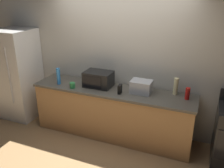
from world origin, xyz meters
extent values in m
plane|color=#A87F51|center=(0.00, 0.00, 0.00)|extent=(8.00, 8.00, 0.00)
cube|color=beige|center=(0.00, 0.81, 1.35)|extent=(6.40, 0.10, 2.70)
cube|color=#B27F4C|center=(0.00, 0.40, 0.43)|extent=(2.80, 0.60, 0.86)
cube|color=#514C42|center=(0.00, 0.40, 0.88)|extent=(2.84, 0.64, 0.04)
cube|color=white|center=(-2.05, 0.40, 0.90)|extent=(0.72, 0.70, 1.80)
cylinder|color=silver|center=(-1.91, 0.03, 1.00)|extent=(0.02, 0.02, 1.10)
cube|color=black|center=(-0.28, 0.45, 1.04)|extent=(0.48, 0.34, 0.27)
cube|color=black|center=(-0.32, 0.28, 1.04)|extent=(0.34, 0.01, 0.21)
cube|color=#B7BABF|center=(0.50, 0.46, 1.01)|extent=(0.34, 0.26, 0.21)
cube|color=black|center=(0.18, 0.30, 0.98)|extent=(0.06, 0.11, 0.15)
cylinder|color=red|center=(1.23, 0.48, 0.99)|extent=(0.07, 0.07, 0.19)
cylinder|color=beige|center=(1.03, 0.60, 1.04)|extent=(0.07, 0.07, 0.28)
cylinder|color=#338CE5|center=(-0.99, 0.27, 1.05)|extent=(0.07, 0.07, 0.30)
cylinder|color=#2D8C47|center=(-0.66, 0.20, 0.95)|extent=(0.09, 0.09, 0.10)
camera|label=1|loc=(1.43, -3.09, 2.50)|focal=38.20mm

